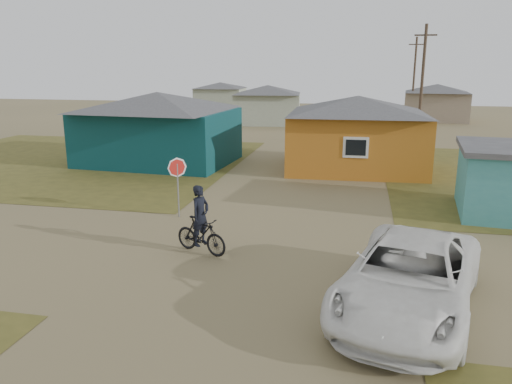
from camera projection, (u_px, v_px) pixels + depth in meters
ground at (258, 263)px, 14.17m from camera, size 120.00×120.00×0.00m
grass_nw at (69, 160)px, 29.25m from camera, size 20.00×18.00×0.00m
house_teal at (158, 127)px, 28.14m from camera, size 8.93×7.08×4.00m
house_yellow at (357, 132)px, 26.46m from camera, size 7.72×6.76×3.90m
house_pale_west at (268, 104)px, 47.14m from camera, size 7.04×6.15×3.60m
house_beige_east at (436, 102)px, 49.68m from camera, size 6.95×6.05×3.60m
house_pale_north at (220, 96)px, 60.12m from camera, size 6.28×5.81×3.40m
utility_pole_near at (422, 85)px, 32.73m from camera, size 1.40×0.20×8.00m
utility_pole_far at (414, 79)px, 47.71m from camera, size 1.40×0.20×8.00m
stop_sign at (177, 173)px, 18.09m from camera, size 0.70×0.28×2.23m
cyclist at (201, 229)px, 14.77m from camera, size 1.90×1.18×2.08m
vehicle at (409, 277)px, 11.23m from camera, size 4.13×6.42×1.65m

